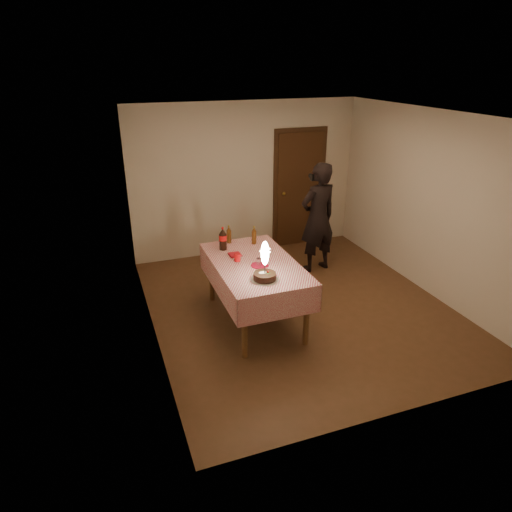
% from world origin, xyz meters
% --- Properties ---
extents(ground, '(4.00, 4.50, 0.01)m').
position_xyz_m(ground, '(0.00, 0.00, 0.00)').
color(ground, brown).
rests_on(ground, ground).
extents(room_shell, '(4.04, 4.54, 2.62)m').
position_xyz_m(room_shell, '(0.03, 0.08, 1.65)').
color(room_shell, beige).
rests_on(room_shell, ground).
extents(dining_table, '(1.02, 1.72, 0.84)m').
position_xyz_m(dining_table, '(-0.70, -0.12, 0.73)').
color(dining_table, brown).
rests_on(dining_table, ground).
extents(birthday_cake, '(0.33, 0.33, 0.48)m').
position_xyz_m(birthday_cake, '(-0.76, -0.62, 0.97)').
color(birthday_cake, white).
rests_on(birthday_cake, dining_table).
extents(red_plate, '(0.22, 0.22, 0.01)m').
position_xyz_m(red_plate, '(-0.68, -0.23, 0.85)').
color(red_plate, '#A90B26').
rests_on(red_plate, dining_table).
extents(red_cup, '(0.08, 0.08, 0.10)m').
position_xyz_m(red_cup, '(-0.89, -0.00, 0.89)').
color(red_cup, '#B70C10').
rests_on(red_cup, dining_table).
extents(clear_cup, '(0.07, 0.07, 0.09)m').
position_xyz_m(clear_cup, '(-0.68, -0.22, 0.89)').
color(clear_cup, white).
rests_on(clear_cup, dining_table).
extents(napkin_stack, '(0.15, 0.15, 0.02)m').
position_xyz_m(napkin_stack, '(-0.87, 0.18, 0.85)').
color(napkin_stack, '#B41422').
rests_on(napkin_stack, dining_table).
extents(cola_bottle, '(0.10, 0.10, 0.32)m').
position_xyz_m(cola_bottle, '(-0.96, 0.42, 1.00)').
color(cola_bottle, black).
rests_on(cola_bottle, dining_table).
extents(amber_bottle_left, '(0.06, 0.06, 0.25)m').
position_xyz_m(amber_bottle_left, '(-0.81, 0.63, 0.96)').
color(amber_bottle_left, '#502B0D').
rests_on(amber_bottle_left, dining_table).
extents(amber_bottle_right, '(0.06, 0.06, 0.25)m').
position_xyz_m(amber_bottle_right, '(-0.49, 0.48, 0.96)').
color(amber_bottle_right, '#502B0D').
rests_on(amber_bottle_right, dining_table).
extents(photographer, '(0.72, 0.54, 1.78)m').
position_xyz_m(photographer, '(0.79, 1.05, 0.89)').
color(photographer, black).
rests_on(photographer, ground).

